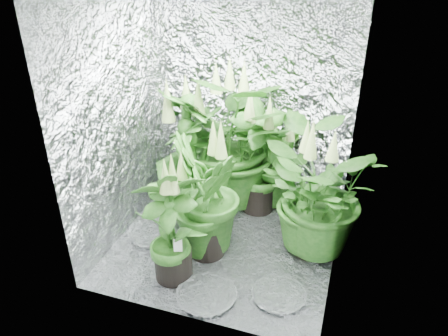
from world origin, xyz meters
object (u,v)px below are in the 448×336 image
plant_c (279,162)px  plant_f (171,225)px  plant_a (233,137)px  circulation_fan (318,195)px  plant_e (316,195)px  plant_b (259,158)px  plant_d (193,157)px  plant_g (206,198)px

plant_c → plant_f: 1.23m
plant_a → circulation_fan: (0.73, 0.06, -0.45)m
plant_f → circulation_fan: 1.41m
plant_e → plant_f: plant_e is taller
plant_a → plant_b: 0.28m
plant_b → plant_d: (-0.47, -0.26, 0.06)m
plant_e → plant_f: size_ratio=1.08×
plant_a → plant_b: plant_a is taller
plant_f → circulation_fan: plant_f is taller
plant_a → plant_c: bearing=12.9°
plant_c → plant_d: (-0.60, -0.41, 0.15)m
plant_a → plant_d: size_ratio=1.07×
plant_e → circulation_fan: (-0.02, 0.54, -0.33)m
plant_a → plant_c: (0.38, 0.09, -0.21)m
plant_g → plant_c: bearing=67.3°
plant_a → plant_d: (-0.22, -0.33, -0.06)m
plant_e → circulation_fan: plant_e is taller
plant_a → plant_d: bearing=-124.4°
plant_a → plant_f: 1.06m
plant_f → circulation_fan: size_ratio=2.62×
plant_b → circulation_fan: plant_b is taller
plant_f → plant_g: plant_g is taller
plant_d → plant_g: (0.26, -0.41, -0.07)m
plant_d → circulation_fan: size_ratio=3.27×
plant_e → plant_c: bearing=123.3°
plant_e → plant_d: bearing=171.1°
plant_b → circulation_fan: size_ratio=2.89×
plant_e → plant_b: bearing=140.6°
plant_b → plant_c: (0.13, 0.15, -0.09)m
plant_d → plant_c: bearing=34.4°
plant_c → circulation_fan: size_ratio=2.40×
plant_d → plant_f: 0.74m
plant_a → plant_e: plant_a is taller
plant_e → plant_g: plant_g is taller
plant_a → plant_d: plant_a is taller
plant_c → plant_g: plant_g is taller
plant_c → plant_g: (-0.34, -0.82, 0.08)m
plant_b → plant_f: bearing=-109.2°
circulation_fan → plant_f: bearing=-137.6°
plant_c → circulation_fan: bearing=-4.2°
plant_e → plant_g: size_ratio=0.99×
plant_f → circulation_fan: (0.82, 1.10, -0.28)m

